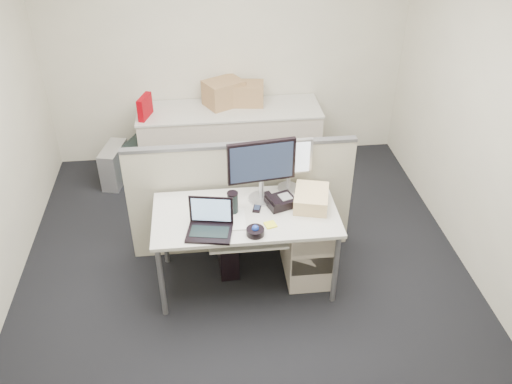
{
  "coord_description": "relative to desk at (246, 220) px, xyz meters",
  "views": [
    {
      "loc": [
        -0.3,
        -3.51,
        3.34
      ],
      "look_at": [
        0.1,
        0.15,
        0.83
      ],
      "focal_mm": 38.0,
      "sensor_mm": 36.0,
      "label": 1
    }
  ],
  "objects": [
    {
      "name": "drawer_pedestal",
      "position": [
        0.55,
        0.05,
        -0.34
      ],
      "size": [
        0.4,
        0.55,
        0.65
      ],
      "primitive_type": "cube",
      "color": "beige",
      "rests_on": "floor"
    },
    {
      "name": "cardboard_box_left",
      "position": [
        -0.05,
        2.05,
        0.21
      ],
      "size": [
        0.5,
        0.45,
        0.3
      ],
      "primitive_type": "cube",
      "rotation": [
        0.0,
        0.0,
        0.49
      ],
      "color": "#AE874E",
      "rests_on": "back_counter"
    },
    {
      "name": "manila_folders",
      "position": [
        0.55,
        0.06,
        0.13
      ],
      "size": [
        0.35,
        0.4,
        0.13
      ],
      "primitive_type": "cube",
      "rotation": [
        0.0,
        0.0,
        -0.25
      ],
      "color": "#D4BD79",
      "rests_on": "desk"
    },
    {
      "name": "desk",
      "position": [
        0.0,
        0.0,
        0.0
      ],
      "size": [
        1.5,
        0.75,
        0.73
      ],
      "color": "silver",
      "rests_on": "floor"
    },
    {
      "name": "cubicle_partition",
      "position": [
        0.0,
        0.45,
        -0.11
      ],
      "size": [
        2.0,
        0.06,
        1.1
      ],
      "primitive_type": "cube",
      "color": "#B4AE97",
      "rests_on": "floor"
    },
    {
      "name": "pc_tower_desk",
      "position": [
        -0.15,
        0.2,
        -0.48
      ],
      "size": [
        0.18,
        0.41,
        0.37
      ],
      "primitive_type": "cube",
      "rotation": [
        0.0,
        0.0,
        0.05
      ],
      "color": "black",
      "rests_on": "floor"
    },
    {
      "name": "monitor_main",
      "position": [
        0.15,
        0.18,
        0.34
      ],
      "size": [
        0.58,
        0.28,
        0.56
      ],
      "primitive_type": "cube",
      "rotation": [
        0.0,
        0.0,
        0.13
      ],
      "color": "black",
      "rests_on": "desk"
    },
    {
      "name": "laptop",
      "position": [
        -0.3,
        -0.24,
        0.19
      ],
      "size": [
        0.39,
        0.32,
        0.26
      ],
      "primitive_type": "cube",
      "rotation": [
        0.0,
        0.0,
        -0.19
      ],
      "color": "black",
      "rests_on": "desk"
    },
    {
      "name": "wall_back",
      "position": [
        0.0,
        2.25,
        0.69
      ],
      "size": [
        4.0,
        0.02,
        2.7
      ],
      "primitive_type": "cube",
      "color": "beige",
      "rests_on": "ground"
    },
    {
      "name": "keyboard_tray",
      "position": [
        0.0,
        -0.18,
        -0.04
      ],
      "size": [
        0.62,
        0.32,
        0.02
      ],
      "primitive_type": "cube",
      "color": "silver",
      "rests_on": "desk"
    },
    {
      "name": "desk_phone",
      "position": [
        0.3,
        0.08,
        0.1
      ],
      "size": [
        0.27,
        0.25,
        0.07
      ],
      "primitive_type": "cube",
      "rotation": [
        0.0,
        0.0,
        0.33
      ],
      "color": "black",
      "rests_on": "desk"
    },
    {
      "name": "monitor_small",
      "position": [
        0.4,
        0.32,
        0.3
      ],
      "size": [
        0.39,
        0.21,
        0.47
      ],
      "primitive_type": "cube",
      "rotation": [
        0.0,
        0.0,
        0.04
      ],
      "color": "#B7B7BC",
      "rests_on": "desk"
    },
    {
      "name": "cellphone",
      "position": [
        0.1,
        0.05,
        0.07
      ],
      "size": [
        0.09,
        0.13,
        0.02
      ],
      "primitive_type": "cube",
      "rotation": [
        0.0,
        0.0,
        -0.27
      ],
      "color": "black",
      "rests_on": "desk"
    },
    {
      "name": "trackball",
      "position": [
        0.05,
        -0.28,
        0.09
      ],
      "size": [
        0.18,
        0.18,
        0.05
      ],
      "primitive_type": "cylinder",
      "rotation": [
        0.0,
        0.0,
        -0.32
      ],
      "color": "black",
      "rests_on": "desk"
    },
    {
      "name": "wall_right",
      "position": [
        2.0,
        0.0,
        0.69
      ],
      "size": [
        0.02,
        4.5,
        2.7
      ],
      "primitive_type": "cube",
      "color": "beige",
      "rests_on": "ground"
    },
    {
      "name": "back_counter",
      "position": [
        0.0,
        1.93,
        -0.3
      ],
      "size": [
        2.0,
        0.6,
        0.72
      ],
      "primitive_type": "cube",
      "color": "beige",
      "rests_on": "floor"
    },
    {
      "name": "banana",
      "position": [
        0.28,
        0.1,
        0.09
      ],
      "size": [
        0.18,
        0.13,
        0.04
      ],
      "primitive_type": "ellipsoid",
      "rotation": [
        0.0,
        0.0,
        0.49
      ],
      "color": "gold",
      "rests_on": "desk"
    },
    {
      "name": "pc_tower_spare_silver",
      "position": [
        -1.3,
        1.74,
        -0.45
      ],
      "size": [
        0.29,
        0.49,
        0.43
      ],
      "primitive_type": "cube",
      "rotation": [
        0.0,
        0.0,
        -0.23
      ],
      "color": "#B7B7BC",
      "rests_on": "floor"
    },
    {
      "name": "red_binder",
      "position": [
        -0.9,
        1.83,
        0.18
      ],
      "size": [
        0.15,
        0.28,
        0.26
      ],
      "primitive_type": "cube",
      "rotation": [
        0.0,
        0.0,
        -0.32
      ],
      "color": "#9A000A",
      "rests_on": "back_counter"
    },
    {
      "name": "floor",
      "position": [
        0.0,
        0.0,
        -0.67
      ],
      "size": [
        4.0,
        4.5,
        0.01
      ],
      "primitive_type": "cube",
      "color": "black",
      "rests_on": "ground"
    },
    {
      "name": "sticky_pad",
      "position": [
        0.18,
        -0.18,
        0.07
      ],
      "size": [
        0.11,
        0.11,
        0.01
      ],
      "primitive_type": "cube",
      "rotation": [
        0.0,
        0.0,
        0.26
      ],
      "color": "#FEFF2E",
      "rests_on": "desk"
    },
    {
      "name": "cardboard_box_right",
      "position": [
        0.21,
        2.05,
        0.18
      ],
      "size": [
        0.39,
        0.32,
        0.26
      ],
      "primitive_type": "cube",
      "rotation": [
        0.0,
        0.0,
        -0.13
      ],
      "color": "#AE874E",
      "rests_on": "back_counter"
    },
    {
      "name": "pc_tower_spare_dark",
      "position": [
        -1.05,
        1.87,
        -0.45
      ],
      "size": [
        0.36,
        0.5,
        0.43
      ],
      "primitive_type": "cube",
      "rotation": [
        0.0,
        0.0,
        -0.42
      ],
      "color": "black",
      "rests_on": "floor"
    },
    {
      "name": "travel_mug",
      "position": [
        -0.1,
        0.02,
        0.16
      ],
      "size": [
        0.11,
        0.11,
        0.18
      ],
      "primitive_type": "cylinder",
      "rotation": [
        0.0,
        0.0,
        -0.43
      ],
      "color": "black",
      "rests_on": "desk"
    },
    {
      "name": "paper_stack",
      "position": [
        -0.12,
        -0.08,
        0.07
      ],
      "size": [
        0.23,
        0.29,
        0.01
      ],
      "primitive_type": "cube",
      "rotation": [
        0.0,
        0.0,
        -0.02
      ],
      "color": "silver",
      "rests_on": "desk"
    },
    {
      "name": "keyboard",
      "position": [
        0.03,
        -0.14,
        -0.02
      ],
      "size": [
        0.47,
        0.17,
        0.03
      ],
      "primitive_type": "cube",
      "rotation": [
        0.0,
        0.0,
        0.01
      ],
      "color": "black",
      "rests_on": "keyboard_tray"
    }
  ]
}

